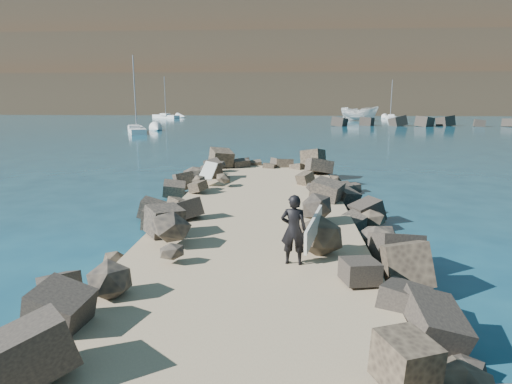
% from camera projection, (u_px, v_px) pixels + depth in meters
% --- Properties ---
extents(ground, '(800.00, 800.00, 0.00)m').
position_uv_depth(ground, '(258.00, 230.00, 15.24)').
color(ground, '#0F384C').
rests_on(ground, ground).
extents(jetty, '(6.00, 26.00, 0.60)m').
position_uv_depth(jetty, '(254.00, 239.00, 13.23)').
color(jetty, '#8C7759').
rests_on(jetty, ground).
extents(riprap_left, '(2.60, 22.00, 1.00)m').
position_uv_depth(riprap_left, '(160.00, 226.00, 13.86)').
color(riprap_left, black).
rests_on(riprap_left, ground).
extents(riprap_right, '(2.60, 22.00, 1.00)m').
position_uv_depth(riprap_right, '(353.00, 230.00, 13.49)').
color(riprap_right, black).
rests_on(riprap_right, ground).
extents(headland, '(360.00, 140.00, 32.00)m').
position_uv_depth(headland, '(311.00, 64.00, 167.52)').
color(headland, '#2D4919').
rests_on(headland, ground).
extents(surfboard_resting, '(0.60, 2.38, 0.08)m').
position_uv_depth(surfboard_resting, '(209.00, 172.00, 20.37)').
color(surfboard_resting, white).
rests_on(surfboard_resting, riprap_left).
extents(boat_imported, '(7.20, 5.07, 2.61)m').
position_uv_depth(boat_imported, '(359.00, 114.00, 80.92)').
color(boat_imported, silver).
rests_on(boat_imported, ground).
extents(surfer_with_board, '(1.03, 1.98, 1.63)m').
position_uv_depth(surfer_with_board, '(297.00, 229.00, 10.33)').
color(surfer_with_board, black).
rests_on(surfer_with_board, jetty).
extents(sailboat_f, '(3.65, 5.61, 6.97)m').
position_uv_depth(sailboat_f, '(413.00, 113.00, 107.50)').
color(sailboat_f, silver).
rests_on(sailboat_f, ground).
extents(sailboat_d, '(1.92, 6.25, 7.52)m').
position_uv_depth(sailboat_d, '(390.00, 118.00, 86.89)').
color(sailboat_d, silver).
rests_on(sailboat_d, ground).
extents(sailboat_e, '(6.38, 5.28, 8.27)m').
position_uv_depth(sailboat_e, '(166.00, 116.00, 91.48)').
color(sailboat_e, silver).
rests_on(sailboat_e, ground).
extents(sailboat_a, '(4.48, 7.79, 9.24)m').
position_uv_depth(sailboat_a, '(136.00, 130.00, 55.20)').
color(sailboat_a, silver).
rests_on(sailboat_a, ground).
extents(headland_buildings, '(137.50, 30.50, 5.00)m').
position_uv_depth(headland_buildings, '(334.00, 8.00, 155.76)').
color(headland_buildings, white).
rests_on(headland_buildings, headland).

